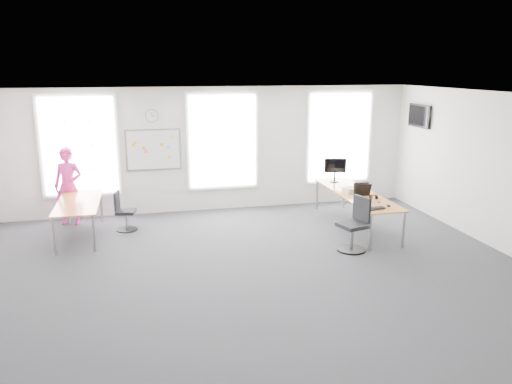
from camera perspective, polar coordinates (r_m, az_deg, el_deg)
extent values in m
plane|color=#252428|center=(8.76, -1.35, -9.06)|extent=(10.00, 10.00, 0.00)
plane|color=white|center=(8.07, -1.48, 10.94)|extent=(10.00, 10.00, 0.00)
plane|color=silver|center=(12.16, -5.24, 4.84)|extent=(10.00, 0.00, 10.00)
plane|color=silver|center=(4.64, 8.80, -10.87)|extent=(10.00, 0.00, 10.00)
plane|color=silver|center=(10.48, 26.46, 1.92)|extent=(0.00, 10.00, 10.00)
cube|color=silver|center=(12.07, -19.55, 4.98)|extent=(1.60, 0.06, 2.20)
cube|color=silver|center=(12.14, -3.83, 5.81)|extent=(1.60, 0.06, 2.20)
cube|color=silver|center=(12.96, 9.45, 6.18)|extent=(1.60, 0.06, 2.20)
cube|color=#C26C36|center=(11.17, 11.37, -0.19)|extent=(0.83, 3.11, 0.03)
cylinder|color=gray|center=(9.83, 12.93, -4.54)|extent=(0.05, 0.05, 0.72)
cylinder|color=gray|center=(10.15, 16.55, -4.18)|extent=(0.05, 0.05, 0.72)
cylinder|color=gray|center=(12.47, 7.00, -0.32)|extent=(0.05, 0.05, 0.72)
cylinder|color=gray|center=(12.72, 10.01, -0.13)|extent=(0.05, 0.05, 0.72)
cube|color=#C26C36|center=(10.87, -19.62, -1.10)|extent=(0.84, 2.09, 0.03)
cylinder|color=gray|center=(10.09, -22.06, -4.73)|extent=(0.05, 0.05, 0.73)
cylinder|color=gray|center=(10.00, -18.00, -4.55)|extent=(0.05, 0.05, 0.73)
cylinder|color=gray|center=(11.96, -20.68, -1.75)|extent=(0.05, 0.05, 0.73)
cylinder|color=gray|center=(11.88, -17.26, -1.57)|extent=(0.05, 0.05, 0.73)
cylinder|color=black|center=(9.88, 10.82, -6.46)|extent=(0.56, 0.56, 0.03)
cylinder|color=gray|center=(9.80, 10.89, -5.14)|extent=(0.06, 0.06, 0.45)
cube|color=black|center=(9.72, 10.96, -3.76)|extent=(0.59, 0.59, 0.08)
cube|color=black|center=(9.77, 11.99, -1.87)|extent=(0.18, 0.45, 0.48)
cylinder|color=black|center=(11.22, -14.52, -4.16)|extent=(0.46, 0.46, 0.03)
cylinder|color=gray|center=(11.17, -14.58, -3.19)|extent=(0.05, 0.05, 0.37)
cube|color=black|center=(11.11, -14.64, -2.19)|extent=(0.46, 0.46, 0.06)
cube|color=black|center=(11.08, -15.61, -0.96)|extent=(0.11, 0.37, 0.40)
imported|color=#DB2A8D|center=(11.84, -20.64, 0.62)|extent=(0.72, 0.57, 1.74)
cube|color=silver|center=(12.01, -11.64, 4.74)|extent=(1.20, 0.03, 0.90)
cylinder|color=gray|center=(11.91, -11.83, 8.54)|extent=(0.30, 0.04, 0.30)
cube|color=black|center=(12.77, 18.18, 8.27)|extent=(0.06, 0.90, 0.55)
cube|color=black|center=(9.98, 13.41, -1.85)|extent=(0.47, 0.28, 0.02)
ellipsoid|color=black|center=(10.20, 14.89, -1.53)|extent=(0.08, 0.12, 0.05)
cylinder|color=black|center=(10.48, 13.89, -1.16)|extent=(0.08, 0.08, 0.01)
cylinder|color=black|center=(10.67, 12.96, -0.62)|extent=(0.04, 0.09, 0.09)
cylinder|color=black|center=(10.72, 13.61, -0.58)|extent=(0.04, 0.09, 0.09)
cylinder|color=gold|center=(10.67, 12.96, -0.62)|extent=(0.01, 0.09, 0.09)
cube|color=black|center=(10.68, 13.30, -0.35)|extent=(0.15, 0.02, 0.01)
cube|color=black|center=(10.94, 11.95, 0.33)|extent=(0.35, 0.09, 0.28)
cube|color=orange|center=(10.87, 12.13, 0.18)|extent=(0.33, 0.10, 0.26)
cube|color=black|center=(10.85, 12.16, 0.21)|extent=(0.35, 0.10, 0.27)
cube|color=#F2E5BE|center=(11.16, 10.89, 0.22)|extent=(0.39, 0.32, 0.12)
cylinder|color=black|center=(12.15, 8.95, 1.19)|extent=(0.21, 0.21, 0.02)
cylinder|color=black|center=(12.13, 8.97, 1.68)|extent=(0.04, 0.04, 0.21)
cube|color=black|center=(12.05, 9.05, 3.00)|extent=(0.51, 0.15, 0.35)
cube|color=black|center=(12.04, 9.08, 2.98)|extent=(0.47, 0.11, 0.31)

